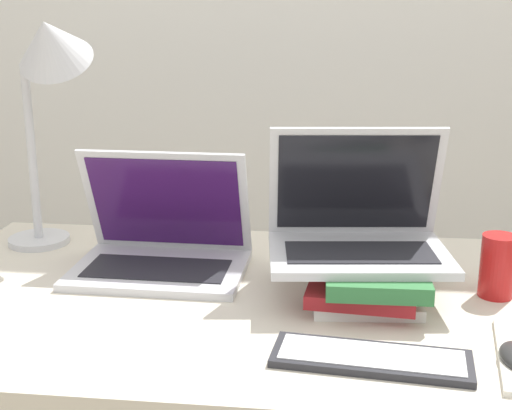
{
  "coord_description": "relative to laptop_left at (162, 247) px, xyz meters",
  "views": [
    {
      "loc": [
        0.16,
        -0.87,
        1.26
      ],
      "look_at": [
        0.01,
        0.4,
        0.9
      ],
      "focal_mm": 50.0,
      "sensor_mm": 36.0,
      "label": 1
    }
  ],
  "objects": [
    {
      "name": "desk",
      "position": [
        0.2,
        -0.11,
        -0.13
      ],
      "size": [
        1.33,
        0.8,
        0.72
      ],
      "color": "beige",
      "rests_on": "ground_plane"
    },
    {
      "name": "laptop_left",
      "position": [
        0.0,
        0.0,
        0.0
      ],
      "size": [
        0.36,
        0.26,
        0.25
      ],
      "color": "silver",
      "rests_on": "desk"
    },
    {
      "name": "book_stack",
      "position": [
        0.42,
        -0.1,
        -0.01
      ],
      "size": [
        0.22,
        0.29,
        0.08
      ],
      "color": "white",
      "rests_on": "desk"
    },
    {
      "name": "laptop_on_books",
      "position": [
        0.4,
        -0.07,
        0.08
      ],
      "size": [
        0.36,
        0.28,
        0.24
      ],
      "color": "silver",
      "rests_on": "book_stack"
    },
    {
      "name": "wireless_keyboard",
      "position": [
        0.42,
        -0.36,
        -0.04
      ],
      "size": [
        0.32,
        0.14,
        0.01
      ],
      "color": "#28282D",
      "rests_on": "desk"
    },
    {
      "name": "soda_can",
      "position": [
        0.67,
        -0.07,
        0.01
      ],
      "size": [
        0.07,
        0.07,
        0.12
      ],
      "color": "red",
      "rests_on": "desk"
    },
    {
      "name": "desk_lamp",
      "position": [
        -0.26,
        0.1,
        0.36
      ],
      "size": [
        0.23,
        0.2,
        0.55
      ],
      "color": "silver",
      "rests_on": "desk"
    }
  ]
}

